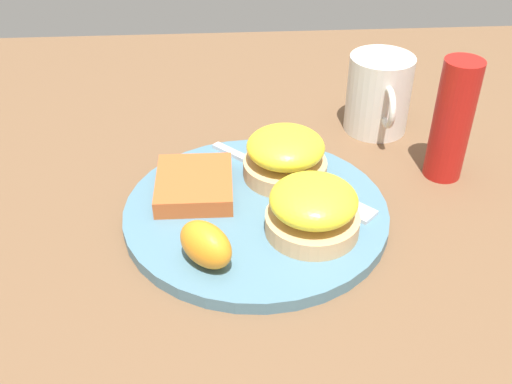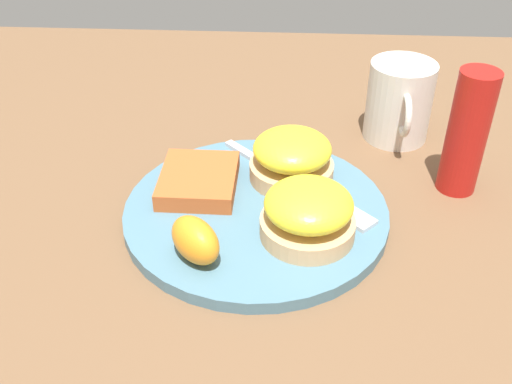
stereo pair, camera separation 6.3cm
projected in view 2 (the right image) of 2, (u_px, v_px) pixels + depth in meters
name	position (u px, v px, depth m)	size (l,w,h in m)	color
ground_plane	(256.00, 217.00, 0.65)	(1.10, 1.10, 0.00)	brown
plate	(256.00, 212.00, 0.65)	(0.28, 0.28, 0.01)	slate
sandwich_benedict_left	(308.00, 213.00, 0.59)	(0.10, 0.10, 0.06)	tan
sandwich_benedict_right	(292.00, 157.00, 0.67)	(0.10, 0.10, 0.06)	tan
hashbrown_patty	(199.00, 180.00, 0.67)	(0.10, 0.08, 0.02)	#BC5527
orange_wedge	(195.00, 240.00, 0.56)	(0.06, 0.04, 0.04)	orange
fork	(303.00, 187.00, 0.67)	(0.17, 0.17, 0.00)	silver
cup	(399.00, 102.00, 0.76)	(0.12, 0.08, 0.10)	silver
condiment_bottle	(467.00, 133.00, 0.65)	(0.04, 0.04, 0.15)	#B21914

